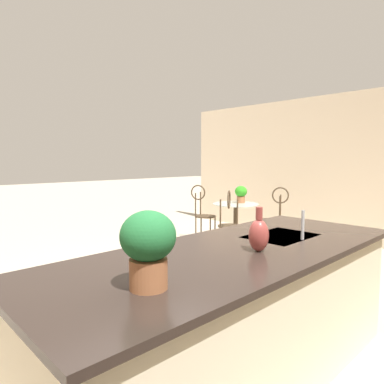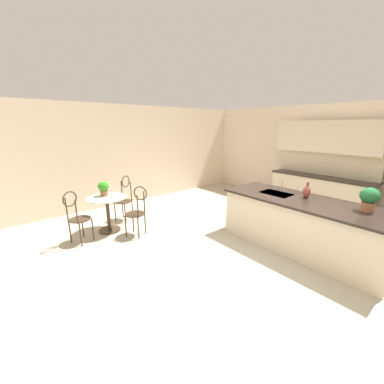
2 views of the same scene
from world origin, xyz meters
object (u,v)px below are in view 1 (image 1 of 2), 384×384
Objects in this scene: chair_by_island at (203,210)px; chair_toward_desk at (229,220)px; chair_near_window at (274,214)px; bistro_table at (235,220)px; vase_on_counter at (259,234)px; potted_plant_counter_far at (148,244)px; potted_plant_on_table at (241,193)px.

chair_by_island is 1.09m from chair_toward_desk.
bistro_table is at bearing -54.70° from chair_near_window.
chair_near_window is at bearing 125.30° from bistro_table.
bistro_table is 3.87m from vase_on_counter.
potted_plant_counter_far is 0.91m from vase_on_counter.
potted_plant_on_table is at bearing -65.38° from chair_near_window.
vase_on_counter is (-0.90, -0.03, -0.10)m from potted_plant_counter_far.
chair_toward_desk is at bearing -145.76° from potted_plant_counter_far.
potted_plant_on_table is 1.05× the size of vase_on_counter.
chair_by_island is (0.56, -1.18, 0.00)m from chair_near_window.
potted_plant_counter_far reaches higher than bistro_table.
potted_plant_on_table is (-0.75, -0.36, 0.34)m from chair_toward_desk.
vase_on_counter is (2.28, 2.14, 0.46)m from chair_toward_desk.
vase_on_counter is at bearing 49.20° from chair_by_island.
chair_toward_desk is (0.43, 1.00, 0.00)m from chair_by_island.
vase_on_counter reaches higher than chair_toward_desk.
chair_near_window is at bearing 169.72° from chair_toward_desk.
chair_by_island is 0.79m from potted_plant_on_table.
bistro_table is 0.72m from chair_toward_desk.
chair_near_window and chair_by_island have the same top height.
potted_plant_on_table is at bearing -154.26° from chair_toward_desk.
chair_toward_desk is 3.89m from potted_plant_counter_far.
vase_on_counter is (2.89, 2.51, 0.58)m from bistro_table.
chair_toward_desk is at bearing 66.76° from chair_by_island.
chair_near_window is at bearing 115.37° from chair_by_island.
chair_near_window is 2.88× the size of potted_plant_counter_far.
chair_by_island is at bearing -138.74° from potted_plant_counter_far.
bistro_table is 0.49m from potted_plant_on_table.
vase_on_counter is at bearing 39.53° from potted_plant_on_table.
chair_near_window is 1.31m from chair_by_island.
chair_toward_desk is at bearing 31.18° from bistro_table.
chair_by_island is at bearing -130.80° from vase_on_counter.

